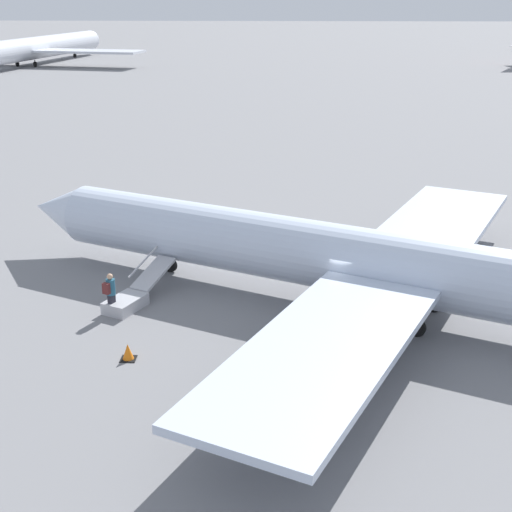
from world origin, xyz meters
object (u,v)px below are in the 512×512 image
airplane_far_center (35,48)px  passenger (110,291)px  boarding_stairs (131,297)px  airplane_main (384,265)px

airplane_far_center → passenger: size_ratio=29.81×
boarding_stairs → passenger: boarding_stairs is taller
airplane_far_center → boarding_stairs: airplane_far_center is taller
airplane_far_center → boarding_stairs: size_ratio=12.74×
airplane_far_center → passenger: bearing=-149.5°
airplane_main → airplane_far_center: size_ratio=0.62×
airplane_main → boarding_stairs: size_ratio=7.95×
airplane_main → airplane_far_center: 111.79m
airplane_main → boarding_stairs: bearing=22.5°
boarding_stairs → passenger: 1.24m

